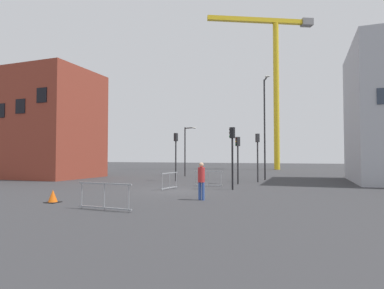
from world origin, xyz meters
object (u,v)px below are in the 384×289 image
object	(u,v)px
pedestrian_walking	(201,178)
traffic_cone_by_barrier	(53,197)
traffic_light_crosswalk	(176,149)
traffic_light_island	(238,152)
traffic_light_median	(258,150)
traffic_light_near	(232,148)
streetlamp_short	(187,146)
construction_crane	(274,69)
streetlamp_tall	(265,122)

from	to	relation	value
pedestrian_walking	traffic_cone_by_barrier	xyz separation A→B (m)	(-6.18, -3.11, -0.80)
traffic_light_crosswalk	traffic_light_island	xyz separation A→B (m)	(5.69, -1.29, -0.32)
pedestrian_walking	traffic_cone_by_barrier	size ratio (longest dim) A/B	3.09
traffic_light_median	traffic_light_near	size ratio (longest dim) A/B	1.00
streetlamp_short	pedestrian_walking	bearing A→B (deg)	-66.87
traffic_cone_by_barrier	construction_crane	bearing A→B (deg)	81.07
streetlamp_tall	traffic_cone_by_barrier	xyz separation A→B (m)	(-7.57, -17.12, -4.96)
streetlamp_tall	traffic_light_near	distance (m)	9.23
streetlamp_short	traffic_light_island	distance (m)	10.45
traffic_light_island	traffic_light_near	world-z (taller)	traffic_light_near
traffic_light_crosswalk	traffic_light_island	distance (m)	5.84
traffic_light_near	traffic_cone_by_barrier	distance (m)	10.86
traffic_light_crosswalk	traffic_light_median	distance (m)	6.94
traffic_light_near	traffic_cone_by_barrier	bearing A→B (deg)	-128.24
construction_crane	streetlamp_short	size ratio (longest dim) A/B	4.68
traffic_light_crosswalk	pedestrian_walking	bearing A→B (deg)	-61.20
traffic_light_crosswalk	traffic_light_near	bearing A→B (deg)	-40.84
streetlamp_short	traffic_light_crosswalk	bearing A→B (deg)	-77.41
traffic_light_median	traffic_light_near	bearing A→B (deg)	-96.17
streetlamp_tall	traffic_light_island	distance (m)	5.72
traffic_light_island	traffic_cone_by_barrier	bearing A→B (deg)	-116.17
streetlamp_tall	traffic_light_island	size ratio (longest dim) A/B	2.52
streetlamp_short	traffic_light_crosswalk	world-z (taller)	streetlamp_short
construction_crane	streetlamp_short	xyz separation A→B (m)	(-7.33, -20.09, -12.91)
pedestrian_walking	traffic_light_island	bearing A→B (deg)	90.67
traffic_cone_by_barrier	traffic_light_island	bearing A→B (deg)	63.83
traffic_light_crosswalk	pedestrian_walking	world-z (taller)	traffic_light_crosswalk
traffic_light_near	pedestrian_walking	distance (m)	5.47
traffic_light_crosswalk	construction_crane	bearing A→B (deg)	77.38
construction_crane	streetlamp_short	bearing A→B (deg)	-110.05
traffic_light_crosswalk	traffic_cone_by_barrier	world-z (taller)	traffic_light_crosswalk
traffic_light_near	pedestrian_walking	world-z (taller)	traffic_light_near
traffic_light_island	traffic_light_median	world-z (taller)	traffic_light_median
streetlamp_tall	traffic_light_island	world-z (taller)	streetlamp_tall
traffic_light_island	pedestrian_walking	distance (m)	9.36
streetlamp_tall	traffic_light_near	bearing A→B (deg)	-96.57
streetlamp_short	construction_crane	bearing A→B (deg)	69.95
traffic_light_crosswalk	traffic_light_median	size ratio (longest dim) A/B	1.04
traffic_light_median	construction_crane	bearing A→B (deg)	92.12
streetlamp_short	traffic_light_median	bearing A→B (deg)	-32.65
pedestrian_walking	streetlamp_tall	bearing A→B (deg)	84.35
traffic_light_crosswalk	pedestrian_walking	distance (m)	12.15
traffic_light_island	traffic_light_near	xyz separation A→B (m)	(0.48, -4.04, 0.23)
streetlamp_tall	traffic_light_island	bearing A→B (deg)	-107.42
streetlamp_short	traffic_light_island	bearing A→B (deg)	-47.03
traffic_light_near	streetlamp_short	bearing A→B (deg)	123.02
streetlamp_tall	traffic_light_median	size ratio (longest dim) A/B	2.28
traffic_light_median	traffic_cone_by_barrier	xyz separation A→B (m)	(-7.24, -14.68, -2.40)
construction_crane	traffic_cone_by_barrier	xyz separation A→B (m)	(-6.30, -40.08, -15.81)
streetlamp_short	traffic_cone_by_barrier	bearing A→B (deg)	-87.05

